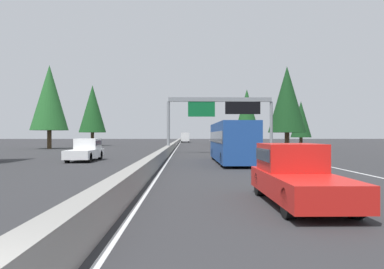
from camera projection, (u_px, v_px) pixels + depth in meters
ground_plane at (175, 148)px, 62.52m from camera, size 320.00×320.00×0.00m
median_barrier at (176, 143)px, 82.51m from camera, size 180.00×0.56×0.90m
shoulder_stripe_right at (235, 146)px, 72.73m from camera, size 160.00×0.16×0.01m
shoulder_stripe_median at (178, 146)px, 72.52m from camera, size 160.00×0.16×0.01m
sign_gantry_overhead at (221, 109)px, 44.25m from camera, size 0.50×12.68×6.66m
pickup_far_right at (296, 174)px, 11.75m from camera, size 5.60×2.00×1.86m
bus_distant_b at (232, 141)px, 28.98m from camera, size 11.50×2.55×3.10m
minivan_near_center at (220, 141)px, 79.51m from camera, size 5.00×1.95×1.69m
box_truck_near_right at (185, 137)px, 111.62m from camera, size 8.50×2.40×2.95m
sedan_mid_center at (215, 141)px, 91.52m from camera, size 4.40×1.80×1.47m
oncoming_near at (86, 150)px, 31.24m from camera, size 5.60×2.00×1.86m
conifer_right_near at (287, 99)px, 50.03m from camera, size 5.05×5.05×11.48m
conifer_right_mid at (301, 119)px, 64.53m from camera, size 3.56×3.56×8.10m
conifer_right_far at (247, 111)px, 94.19m from camera, size 6.10×6.10×13.86m
conifer_left_near at (49, 98)px, 59.44m from camera, size 5.92×5.92×13.45m
conifer_left_mid at (92, 109)px, 76.03m from camera, size 5.47×5.47×12.43m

